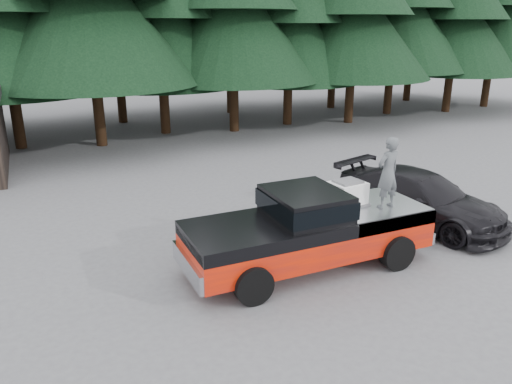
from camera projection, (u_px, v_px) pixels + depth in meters
name	position (u px, v px, depth m)	size (l,w,h in m)	color
ground	(239.00, 272.00, 11.64)	(120.00, 120.00, 0.00)	#525254
pickup_truck	(308.00, 241.00, 11.71)	(6.00, 2.04, 1.33)	red
truck_cab	(305.00, 203.00, 11.37)	(1.66, 1.90, 0.59)	black
air_compressor	(347.00, 194.00, 12.02)	(0.80, 0.67, 0.55)	white
man_on_bed	(388.00, 173.00, 11.69)	(0.63, 0.41, 1.72)	#4D5153
parked_car	(419.00, 198.00, 14.34)	(2.08, 5.11, 1.48)	black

